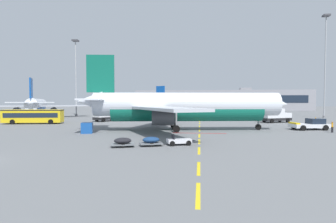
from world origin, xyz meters
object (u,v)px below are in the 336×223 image
(baggage_train, at_px, (151,141))
(ground_crew_worker, at_px, (332,126))
(pushback_tug, at_px, (311,124))
(apron_light_mast_near, at_px, (76,69))
(airliner_mid_left, at_px, (137,105))
(fuel_service_truck, at_px, (275,115))
(apron_shuttle_bus, at_px, (33,116))
(airliner_foreground, at_px, (184,106))
(airliner_far_center, at_px, (37,105))
(apron_light_mast_far, at_px, (325,55))
(uld_cargo_container, at_px, (87,128))
(catering_truck, at_px, (107,114))

(baggage_train, distance_m, ground_crew_worker, 29.62)
(pushback_tug, bearing_deg, ground_crew_worker, -67.82)
(ground_crew_worker, height_order, apron_light_mast_near, apron_light_mast_near)
(airliner_mid_left, height_order, fuel_service_truck, airliner_mid_left)
(apron_shuttle_bus, bearing_deg, airliner_foreground, -16.08)
(fuel_service_truck, height_order, apron_light_mast_near, apron_light_mast_near)
(ground_crew_worker, bearing_deg, fuel_service_truck, 99.66)
(airliner_foreground, relative_size, fuel_service_truck, 4.76)
(airliner_far_center, distance_m, apron_light_mast_near, 16.08)
(airliner_foreground, relative_size, apron_light_mast_near, 1.45)
(airliner_mid_left, bearing_deg, apron_light_mast_far, -15.77)
(uld_cargo_container, bearing_deg, airliner_foreground, 21.93)
(apron_shuttle_bus, relative_size, fuel_service_truck, 1.69)
(airliner_foreground, distance_m, apron_light_mast_near, 53.52)
(airliner_mid_left, xyz_separation_m, apron_light_mast_near, (-15.55, -17.72, 11.74))
(airliner_mid_left, relative_size, apron_shuttle_bus, 2.20)
(airliner_mid_left, xyz_separation_m, catering_truck, (1.26, -37.14, -1.61))
(pushback_tug, xyz_separation_m, baggage_train, (-23.64, -19.44, -0.38))
(airliner_far_center, bearing_deg, pushback_tug, -23.23)
(pushback_tug, height_order, apron_shuttle_bus, apron_shuttle_bus)
(airliner_foreground, distance_m, airliner_far_center, 56.37)
(pushback_tug, relative_size, uld_cargo_container, 3.29)
(airliner_mid_left, distance_m, apron_light_mast_near, 26.34)
(airliner_mid_left, relative_size, fuel_service_truck, 3.70)
(pushback_tug, relative_size, apron_light_mast_far, 0.22)
(apron_shuttle_bus, bearing_deg, pushback_tug, -6.18)
(apron_light_mast_near, bearing_deg, catering_truck, -49.11)
(pushback_tug, height_order, baggage_train, pushback_tug)
(pushback_tug, bearing_deg, airliner_foreground, -170.47)
(airliner_foreground, xyz_separation_m, apron_light_mast_far, (38.29, 38.85, 13.99))
(airliner_foreground, distance_m, airliner_mid_left, 59.25)
(baggage_train, height_order, apron_light_mast_near, apron_light_mast_near)
(ground_crew_worker, xyz_separation_m, apron_light_mast_far, (15.55, 39.29, 16.96))
(uld_cargo_container, bearing_deg, baggage_train, -41.45)
(ground_crew_worker, distance_m, apron_light_mast_near, 71.69)
(apron_light_mast_far, bearing_deg, ground_crew_worker, -111.59)
(baggage_train, relative_size, apron_light_mast_near, 0.36)
(catering_truck, distance_m, ground_crew_worker, 46.20)
(airliner_mid_left, xyz_separation_m, fuel_service_truck, (40.15, -36.58, -1.61))
(catering_truck, distance_m, apron_light_mast_far, 63.39)
(pushback_tug, height_order, apron_light_mast_far, apron_light_mast_far)
(fuel_service_truck, height_order, uld_cargo_container, fuel_service_truck)
(catering_truck, bearing_deg, apron_shuttle_bus, -145.23)
(apron_light_mast_near, bearing_deg, pushback_tug, -30.83)
(airliner_far_center, distance_m, apron_light_mast_far, 85.88)
(uld_cargo_container, height_order, apron_light_mast_near, apron_light_mast_near)
(airliner_mid_left, xyz_separation_m, baggage_train, (18.19, -71.40, -2.73))
(airliner_mid_left, height_order, baggage_train, airliner_mid_left)
(apron_light_mast_far, bearing_deg, apron_shuttle_bus, -157.36)
(fuel_service_truck, height_order, apron_light_mast_far, apron_light_mast_far)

